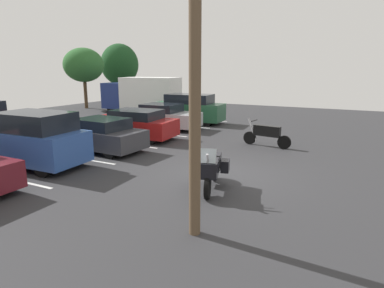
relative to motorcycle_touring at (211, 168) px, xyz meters
The scene contains 13 objects.
ground 1.60m from the motorcycle_touring, ahead, with size 44.00×44.00×0.10m, color #2D2D30.
motorcycle_touring is the anchor object (origin of this frame).
motorcycle_second 6.28m from the motorcycle_touring, ahead, with size 0.64×2.29×1.24m.
parking_stripes 6.86m from the motorcycle_touring, 83.44° to the left, with size 23.20×4.99×0.01m.
car_blue 6.88m from the motorcycle_touring, 95.94° to the left, with size 2.05×4.28×2.00m.
car_charcoal 6.80m from the motorcycle_touring, 70.94° to the left, with size 2.07×4.56×1.43m.
car_red 8.19m from the motorcycle_touring, 53.23° to the left, with size 2.21×4.69×1.49m.
car_silver 10.76m from the motorcycle_touring, 40.51° to the left, with size 1.96×4.88×1.46m.
car_green 12.46m from the motorcycle_touring, 30.96° to the left, with size 2.07×4.82×1.89m.
box_truck 18.02m from the motorcycle_touring, 41.79° to the left, with size 2.89×6.33×2.84m.
utility_pole 4.31m from the motorcycle_touring, 163.65° to the right, with size 0.76×1.72×7.69m.
tree_center 27.91m from the motorcycle_touring, 44.36° to the left, with size 3.92×3.92×6.07m.
tree_far_left 23.38m from the motorcycle_touring, 53.25° to the left, with size 3.51×3.51×5.32m.
Camera 1 is at (-9.91, -3.94, 3.50)m, focal length 30.92 mm.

